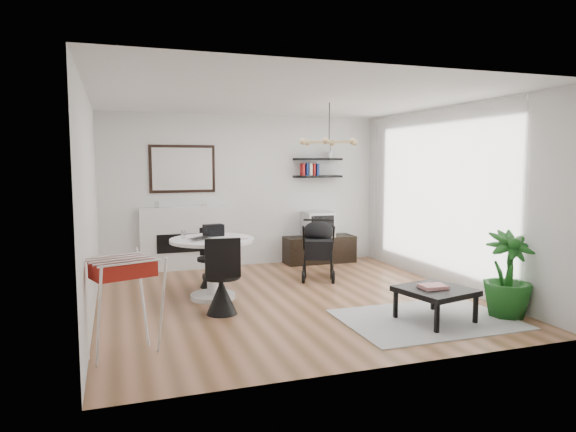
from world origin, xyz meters
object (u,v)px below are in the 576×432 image
object	(u,v)px
tv_console	(319,249)
dining_table	(212,259)
potted_plant	(508,274)
fireplace	(184,231)
stroller	(318,251)
drying_rack	(122,304)
crt_tv	(318,224)
coffee_table	(435,292)

from	to	relation	value
tv_console	dining_table	world-z (taller)	dining_table
potted_plant	fireplace	bearing A→B (deg)	129.75
fireplace	stroller	xyz separation A→B (m)	(1.96, -1.35, -0.24)
tv_console	drying_rack	world-z (taller)	drying_rack
drying_rack	stroller	world-z (taller)	stroller
tv_console	crt_tv	bearing A→B (deg)	-174.04
crt_tv	stroller	xyz separation A→B (m)	(-0.47, -1.19, -0.28)
tv_console	crt_tv	distance (m)	0.48
crt_tv	potted_plant	xyz separation A→B (m)	(0.91, -3.84, -0.20)
fireplace	coffee_table	xyz separation A→B (m)	(2.41, -3.90, -0.33)
crt_tv	coffee_table	xyz separation A→B (m)	(-0.02, -3.73, -0.37)
dining_table	fireplace	bearing A→B (deg)	93.19
drying_rack	coffee_table	bearing A→B (deg)	-20.41
drying_rack	stroller	bearing A→B (deg)	19.76
drying_rack	potted_plant	size ratio (longest dim) A/B	0.93
stroller	potted_plant	xyz separation A→B (m)	(1.38, -2.66, 0.08)
crt_tv	dining_table	xyz separation A→B (m)	(-2.32, -1.89, -0.17)
fireplace	stroller	size ratio (longest dim) A/B	2.10
coffee_table	potted_plant	distance (m)	0.95
potted_plant	crt_tv	bearing A→B (deg)	103.27
fireplace	tv_console	world-z (taller)	fireplace
crt_tv	stroller	world-z (taller)	stroller
crt_tv	drying_rack	size ratio (longest dim) A/B	0.54
dining_table	stroller	world-z (taller)	stroller
dining_table	coffee_table	size ratio (longest dim) A/B	1.27
tv_console	stroller	distance (m)	1.31
tv_console	potted_plant	bearing A→B (deg)	-77.19
drying_rack	fireplace	bearing A→B (deg)	54.61
tv_console	crt_tv	size ratio (longest dim) A/B	2.52
tv_console	stroller	bearing A→B (deg)	-113.06
crt_tv	drying_rack	xyz separation A→B (m)	(-3.51, -3.69, -0.21)
stroller	coffee_table	world-z (taller)	stroller
fireplace	drying_rack	size ratio (longest dim) A/B	2.24
drying_rack	potted_plant	bearing A→B (deg)	-21.78
crt_tv	dining_table	size ratio (longest dim) A/B	0.46
drying_rack	coffee_table	world-z (taller)	drying_rack
fireplace	potted_plant	xyz separation A→B (m)	(3.34, -4.01, -0.17)
tv_console	drying_rack	bearing A→B (deg)	-133.82
coffee_table	fireplace	bearing A→B (deg)	121.71
tv_console	potted_plant	xyz separation A→B (m)	(0.88, -3.85, 0.27)
drying_rack	stroller	distance (m)	3.93
stroller	fireplace	bearing A→B (deg)	166.83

